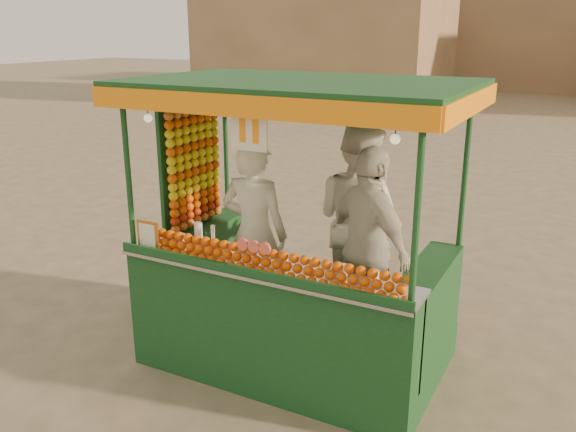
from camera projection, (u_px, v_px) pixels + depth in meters
The scene contains 7 objects.
ground at pixel (315, 355), 5.80m from camera, with size 90.00×90.00×0.00m, color brown.
building_left at pixel (325, 28), 25.78m from camera, with size 10.00×6.00×6.00m, color #A0815B.
building_center at pixel (528, 18), 30.98m from camera, with size 14.00×7.00×7.00m, color #A0815B.
juice_cart at pixel (285, 279), 5.45m from camera, with size 2.88×1.86×2.61m.
vendor_left at pixel (254, 234), 5.58m from camera, with size 0.68×0.48×1.78m.
vendor_middle at pixel (358, 221), 5.78m from camera, with size 1.11×0.99×1.90m.
vendor_right at pixel (369, 247), 5.23m from camera, with size 1.12×0.94×1.79m.
Camera 1 is at (2.15, -4.66, 3.03)m, focal length 37.45 mm.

